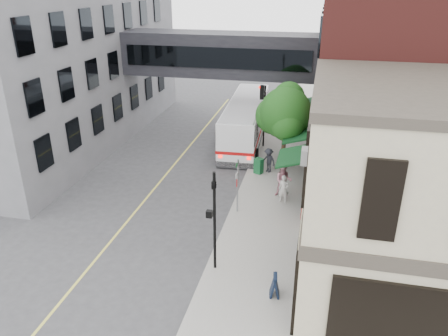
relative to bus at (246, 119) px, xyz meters
The scene contains 16 objects.
ground 18.38m from the bus, 86.36° to the right, with size 120.00×120.00×0.00m, color #38383A.
sidewalk_main 5.56m from the bus, 53.44° to the right, with size 4.00×60.00×0.15m, color gray.
brick_building 12.75m from the bus, 16.35° to the right, with size 13.76×18.00×14.00m.
opposite_building 16.85m from the bus, behind, with size 14.00×24.00×14.00m, color slate.
skyway_bridge 5.13m from the bus, behind, with size 14.00×3.18×3.00m.
traffic_signal_near 16.39m from the bus, 84.62° to the right, with size 0.44×0.22×4.60m.
traffic_signal_far 2.50m from the bus, 41.62° to the right, with size 0.53×0.28×4.50m.
street_sign_pole 11.37m from the bus, 82.14° to the right, with size 0.08×0.75×3.00m.
street_tree 6.45m from the bus, 56.36° to the right, with size 3.80×3.20×5.60m.
lane_marking 9.27m from the bus, 114.90° to the right, with size 0.12×40.00×0.01m, color #D8CC4C.
bus is the anchor object (origin of this frame).
pedestrian_a 10.39m from the bus, 68.30° to the right, with size 0.57×0.37×1.56m, color silver.
pedestrian_b 9.73m from the bus, 67.26° to the right, with size 0.94×0.73×1.93m, color #CC8493.
pedestrian_c 6.38m from the bus, 66.59° to the right, with size 1.03×0.59×1.59m, color black.
newspaper_box 6.53m from the bus, 72.48° to the right, with size 0.49×0.44×0.99m, color #13552A.
sandwich_board 18.05m from the bus, 76.31° to the right, with size 0.34×0.53×0.94m, color black.
Camera 1 is at (4.15, -13.00, 11.64)m, focal length 35.00 mm.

